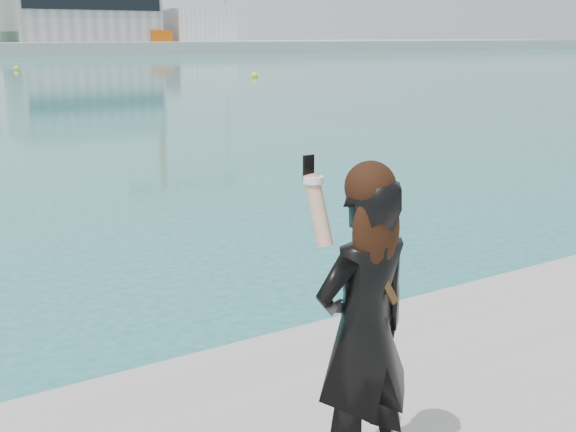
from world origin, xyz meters
The scene contains 5 objects.
warehouse_grey_right centered at (40.00, 127.98, 8.26)m, with size 25.50×15.35×12.50m.
ancillary_shed centered at (62.00, 126.00, 5.00)m, with size 12.00×10.00×6.00m, color silver.
buoy_near centered at (14.19, 66.19, 0.00)m, with size 0.50×0.50×0.50m, color #FFEF0D.
buoy_extra centered at (26.52, 44.25, 0.00)m, with size 0.50×0.50×0.50m, color #FFEF0D.
woman centered at (0.60, -0.89, 1.67)m, with size 0.61×0.42×1.73m.
Camera 1 is at (-1.56, -3.51, 3.08)m, focal length 45.00 mm.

